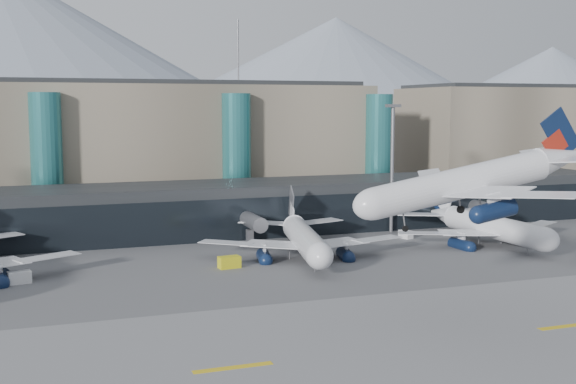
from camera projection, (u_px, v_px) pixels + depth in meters
The scene contains 16 objects.
ground at pixel (356, 308), 90.66m from camera, with size 900.00×900.00×0.00m, color #515154.
runway_strip at pixel (415, 345), 76.61m from camera, with size 400.00×40.00×0.04m, color slate.
runway_markings at pixel (415, 345), 76.61m from camera, with size 128.00×1.00×0.02m.
concourse at pixel (234, 208), 144.10m from camera, with size 170.00×27.00×10.00m.
terminal_main at pixel (91, 149), 164.81m from camera, with size 130.00×30.00×31.00m.
terminal_east at pixel (528, 141), 204.49m from camera, with size 70.00×30.00×31.00m.
teal_towers at pixel (146, 159), 153.32m from camera, with size 116.40×19.40×46.00m.
mountain_ridge at pixel (122, 72), 446.24m from camera, with size 910.00×400.00×110.00m.
lightmast_mid at pixel (392, 161), 143.80m from camera, with size 3.00×1.20×25.60m.
hero_jet at pixel (483, 171), 82.16m from camera, with size 30.49×31.57×10.16m.
jet_parked_mid at pixel (302, 229), 122.15m from camera, with size 36.03×36.75×11.84m.
jet_parked_right at pixel (482, 218), 134.00m from camera, with size 37.12×36.27×11.96m.
veh_a at pixel (19, 277), 103.18m from camera, with size 3.15×1.77×1.77m, color silver.
veh_d at pixel (489, 227), 146.77m from camera, with size 2.40×1.28×1.37m, color silver.
veh_g at pixel (406, 234), 138.34m from camera, with size 2.62×1.53×1.53m, color silver.
veh_h at pixel (229, 262), 112.99m from camera, with size 3.37×1.77×1.86m, color gold.
Camera 1 is at (-37.42, -80.39, 25.33)m, focal length 45.00 mm.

